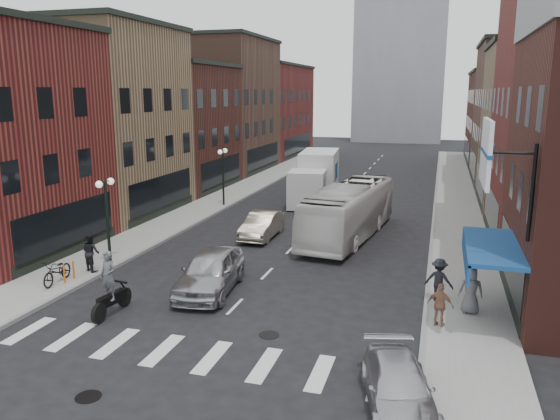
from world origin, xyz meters
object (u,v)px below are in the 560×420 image
object	(u,v)px
motorcycle_rider	(110,285)
box_truck	(316,177)
ped_right_a	(439,280)
ped_left_solo	(91,252)
sedan_left_near	(210,271)
parked_bicycle	(57,271)
streetlamp_near	(106,205)
streetlamp_far	(223,166)
billboard_sign	(489,154)
bike_rack	(69,272)
transit_bus	(349,211)
ped_right_b	(440,305)
ped_right_c	(471,290)
sedan_left_far	(262,225)
curb_car	(399,388)

from	to	relation	value
motorcycle_rider	box_truck	bearing A→B (deg)	91.77
ped_right_a	motorcycle_rider	bearing A→B (deg)	36.65
ped_left_solo	sedan_left_near	bearing A→B (deg)	-160.67
parked_bicycle	ped_right_a	distance (m)	15.52
streetlamp_near	streetlamp_far	bearing A→B (deg)	90.00
billboard_sign	box_truck	world-z (taller)	billboard_sign
bike_rack	ped_left_solo	xyz separation A→B (m)	(0.07, 1.47, 0.47)
billboard_sign	bike_rack	distance (m)	17.14
transit_bus	parked_bicycle	size ratio (longest dim) A/B	5.50
parked_bicycle	sedan_left_near	bearing A→B (deg)	4.55
ped_left_solo	ped_right_a	world-z (taller)	ped_left_solo
ped_right_b	parked_bicycle	bearing A→B (deg)	15.91
sedan_left_near	ped_right_c	size ratio (longest dim) A/B	2.90
ped_right_a	ped_right_b	world-z (taller)	ped_right_a
transit_bus	ped_right_a	size ratio (longest dim) A/B	6.45
sedan_left_near	ped_right_c	distance (m)	10.05
ped_right_b	sedan_left_far	bearing A→B (deg)	-29.88
sedan_left_far	billboard_sign	bearing A→B (deg)	-44.18
billboard_sign	ped_right_a	world-z (taller)	billboard_sign
billboard_sign	ped_right_c	size ratio (longest dim) A/B	2.13
streetlamp_near	motorcycle_rider	size ratio (longest dim) A/B	1.69
sedan_left_near	sedan_left_far	bearing A→B (deg)	87.61
bike_rack	transit_bus	distance (m)	14.97
ped_left_solo	parked_bicycle	bearing A→B (deg)	102.09
streetlamp_far	sedan_left_near	bearing A→B (deg)	-69.57
sedan_left_far	motorcycle_rider	bearing A→B (deg)	-99.26
bike_rack	ped_right_c	size ratio (longest dim) A/B	0.46
transit_bus	sedan_left_near	distance (m)	10.86
sedan_left_near	ped_right_a	bearing A→B (deg)	1.09
ped_right_c	bike_rack	bearing A→B (deg)	2.24
transit_bus	ped_right_b	size ratio (longest dim) A/B	7.06
ped_right_a	transit_bus	bearing A→B (deg)	-45.68
streetlamp_far	ped_right_c	bearing A→B (deg)	-44.18
curb_car	ped_left_solo	bearing A→B (deg)	139.64
billboard_sign	streetlamp_far	size ratio (longest dim) A/B	0.90
streetlamp_far	ped_right_a	world-z (taller)	streetlamp_far
bike_rack	parked_bicycle	size ratio (longest dim) A/B	0.41
streetlamp_near	box_truck	xyz separation A→B (m)	(5.81, 17.84, -1.12)
billboard_sign	motorcycle_rider	distance (m)	13.67
box_truck	ped_right_c	world-z (taller)	box_truck
box_truck	parked_bicycle	distance (m)	21.83
streetlamp_near	streetlamp_far	xyz separation A→B (m)	(0.00, 14.00, 0.00)
billboard_sign	motorcycle_rider	xyz separation A→B (m)	(-12.63, -1.52, -5.00)
motorcycle_rider	curb_car	distance (m)	11.03
curb_car	transit_bus	bearing A→B (deg)	89.76
billboard_sign	transit_bus	xyz separation A→B (m)	(-6.11, 11.83, -4.63)
motorcycle_rider	ped_right_a	xyz separation A→B (m)	(11.45, 4.48, -0.15)
sedan_left_far	ped_right_a	bearing A→B (deg)	-37.96
ped_left_solo	ped_right_c	bearing A→B (deg)	-156.63
transit_bus	ped_left_solo	bearing A→B (deg)	-129.06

